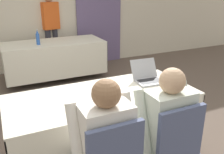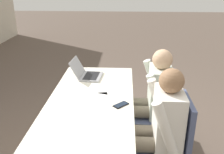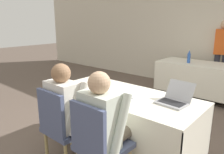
# 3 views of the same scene
# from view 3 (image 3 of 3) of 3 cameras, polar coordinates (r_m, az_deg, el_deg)

# --- Properties ---
(ground_plane) EXTENTS (24.00, 24.00, 0.00)m
(ground_plane) POSITION_cam_3_polar(r_m,az_deg,el_deg) (2.95, 2.75, -17.81)
(ground_plane) COLOR brown
(wall_back) EXTENTS (12.00, 0.06, 2.70)m
(wall_back) POSITION_cam_3_polar(r_m,az_deg,el_deg) (5.52, 25.17, 10.80)
(wall_back) COLOR beige
(wall_back) RESTS_ON ground_plane
(conference_table_near) EXTENTS (1.85, 0.81, 0.72)m
(conference_table_near) POSITION_cam_3_polar(r_m,az_deg,el_deg) (2.70, 2.89, -7.83)
(conference_table_near) COLOR silver
(conference_table_near) RESTS_ON ground_plane
(conference_table_far) EXTENTS (1.85, 0.81, 0.72)m
(conference_table_far) POSITION_cam_3_polar(r_m,az_deg,el_deg) (4.89, 22.87, 1.24)
(conference_table_far) COLOR silver
(conference_table_far) RESTS_ON ground_plane
(laptop) EXTENTS (0.33, 0.36, 0.21)m
(laptop) POSITION_cam_3_polar(r_m,az_deg,el_deg) (2.43, 15.93, -5.63)
(laptop) COLOR #99999E
(laptop) RESTS_ON conference_table_near
(cell_phone) EXTENTS (0.15, 0.15, 0.01)m
(cell_phone) POSITION_cam_3_polar(r_m,az_deg,el_deg) (2.47, -2.52, -5.62)
(cell_phone) COLOR black
(cell_phone) RESTS_ON conference_table_near
(paper_beside_laptop) EXTENTS (0.29, 0.34, 0.00)m
(paper_beside_laptop) POSITION_cam_3_polar(r_m,az_deg,el_deg) (2.42, 6.77, -6.23)
(paper_beside_laptop) COLOR white
(paper_beside_laptop) RESTS_ON conference_table_near
(paper_centre_table) EXTENTS (0.26, 0.33, 0.00)m
(paper_centre_table) POSITION_cam_3_polar(r_m,az_deg,el_deg) (2.58, 3.92, -4.82)
(paper_centre_table) COLOR white
(paper_centre_table) RESTS_ON conference_table_near
(paper_left_edge) EXTENTS (0.30, 0.35, 0.00)m
(paper_left_edge) POSITION_cam_3_polar(r_m,az_deg,el_deg) (2.81, 0.72, -3.22)
(paper_left_edge) COLOR white
(paper_left_edge) RESTS_ON conference_table_near
(water_bottle) EXTENTS (0.06, 0.06, 0.28)m
(water_bottle) POSITION_cam_3_polar(r_m,az_deg,el_deg) (4.82, 19.45, 4.97)
(water_bottle) COLOR #2D5BB7
(water_bottle) RESTS_ON conference_table_far
(chair_near_left) EXTENTS (0.44, 0.44, 0.90)m
(chair_near_left) POSITION_cam_3_polar(r_m,az_deg,el_deg) (2.44, -12.94, -12.11)
(chair_near_left) COLOR tan
(chair_near_left) RESTS_ON ground_plane
(chair_near_right) EXTENTS (0.44, 0.44, 0.90)m
(chair_near_right) POSITION_cam_3_polar(r_m,az_deg,el_deg) (2.08, -3.67, -16.77)
(chair_near_right) COLOR tan
(chair_near_right) RESTS_ON ground_plane
(person_checkered_shirt) EXTENTS (0.50, 0.52, 1.16)m
(person_checkered_shirt) POSITION_cam_3_polar(r_m,az_deg,el_deg) (2.43, -11.19, -7.99)
(person_checkered_shirt) COLOR #665B4C
(person_checkered_shirt) RESTS_ON ground_plane
(person_white_shirt) EXTENTS (0.50, 0.52, 1.16)m
(person_white_shirt) POSITION_cam_3_polar(r_m,az_deg,el_deg) (2.07, -1.70, -11.89)
(person_white_shirt) COLOR #665B4C
(person_white_shirt) RESTS_ON ground_plane
(person_red_shirt) EXTENTS (0.38, 0.27, 1.59)m
(person_red_shirt) POSITION_cam_3_polar(r_m,az_deg,el_deg) (5.47, 26.80, 5.97)
(person_red_shirt) COLOR #33333D
(person_red_shirt) RESTS_ON ground_plane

